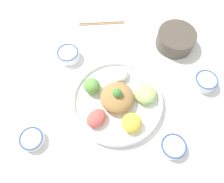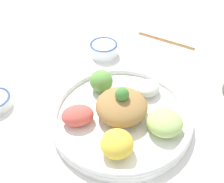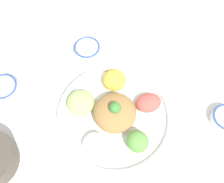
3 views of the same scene
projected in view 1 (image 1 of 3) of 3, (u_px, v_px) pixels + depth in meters
name	position (u px, v px, depth m)	size (l,w,h in m)	color
ground_plane	(111.00, 109.00, 0.89)	(2.40, 2.40, 0.00)	white
salad_platter	(118.00, 100.00, 0.87)	(0.37, 0.37, 0.11)	white
sauce_bowl_red	(173.00, 147.00, 0.80)	(0.09, 0.09, 0.03)	white
rice_bowl_blue	(68.00, 54.00, 0.97)	(0.10, 0.10, 0.04)	white
sauce_bowl_dark	(32.00, 139.00, 0.82)	(0.09, 0.09, 0.03)	white
rice_bowl_plain	(205.00, 82.00, 0.91)	(0.09, 0.09, 0.05)	white
side_serving_bowl	(176.00, 39.00, 0.99)	(0.17, 0.17, 0.07)	#51473D
chopsticks_pair_near	(101.00, 23.00, 1.08)	(0.16, 0.18, 0.01)	#9E6B3D
serving_spoon_main	(1.00, 126.00, 0.85)	(0.14, 0.07, 0.01)	white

